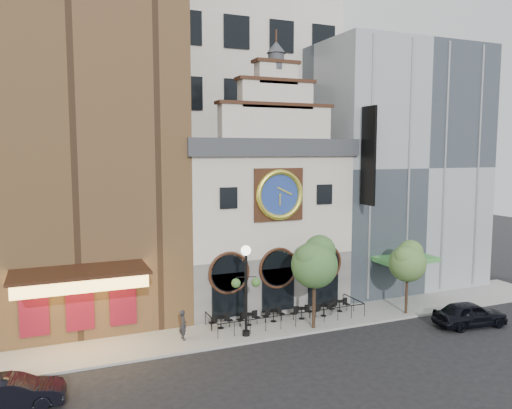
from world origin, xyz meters
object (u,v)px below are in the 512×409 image
Objects in this scene: car_left at (13,393)px; pedestrian at (183,325)px; bistro_1 at (249,318)px; bistro_5 at (340,305)px; lamppost at (246,280)px; car_right at (470,314)px; bistro_0 at (221,321)px; tree_left at (315,261)px; bistro_4 at (324,309)px; tree_right at (408,260)px; bistro_2 at (273,315)px; bistro_3 at (302,312)px.

pedestrian reaches higher than car_left.
car_left is at bearing -157.95° from bistro_1.
bistro_5 is at bearing 1.14° from bistro_1.
bistro_5 is 0.28× the size of lamppost.
lamppost is (3.75, -0.87, 2.58)m from pedestrian.
car_left is 13.64m from lamppost.
bistro_5 is 0.32× the size of car_right.
bistro_0 is 7.17m from tree_left.
car_right is 27.12m from car_left.
bistro_0 is 13.01m from car_left.
car_left reaches higher than bistro_4.
car_left is at bearing 113.03° from pedestrian.
tree_right reaches higher than bistro_0.
bistro_5 is 5.53m from tree_left.
bistro_4 is 0.31× the size of tree_right.
bistro_2 is 0.32× the size of car_right.
lamppost is at bearing -59.81° from bistro_0.
bistro_4 and bistro_5 have the same top height.
bistro_0 is at bearing 76.87° from car_right.
bistro_4 is at bearing 163.91° from tree_right.
bistro_5 is 21.37m from car_left.
bistro_4 is 10.05m from pedestrian.
tree_right is at bearing -16.09° from bistro_4.
bistro_3 is 11.04m from car_right.
bistro_2 and bistro_5 have the same top height.
bistro_3 is 0.26× the size of tree_left.
bistro_2 is at bearing 71.93° from car_right.
bistro_0 is 1.00× the size of bistro_2.
tree_left is at bearing -90.75° from bistro_3.
tree_left is (-9.78, 3.40, 3.69)m from car_right.
car_right is (8.08, -5.10, 0.22)m from bistro_4.
pedestrian is (-4.57, -0.77, 0.45)m from bistro_1.
tree_left is (-1.70, -1.70, 3.91)m from bistro_4.
bistro_4 is (1.68, -0.06, 0.00)m from bistro_3.
car_left is at bearing 96.87° from car_right.
bistro_1 and bistro_5 have the same top height.
tree_right is (15.75, -1.17, 2.85)m from pedestrian.
bistro_4 is 1.00× the size of bistro_5.
car_left is 18.09m from tree_left.
tree_right is at bearing 0.42° from tree_left.
car_left is 2.42× the size of pedestrian.
bistro_5 is (5.24, 0.13, 0.00)m from bistro_2.
car_right is 0.82× the size of tree_left.
bistro_4 is 7.11m from lamppost.
bistro_4 is at bearing 26.17° from lamppost.
car_left reaches higher than bistro_3.
bistro_2 is 5.24m from bistro_5.
pedestrian is (-2.71, -0.91, 0.45)m from bistro_0.
bistro_3 is at bearing 166.98° from tree_right.
bistro_4 is 0.36× the size of car_left.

